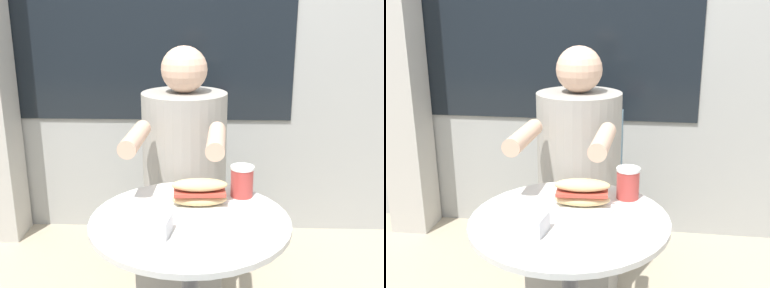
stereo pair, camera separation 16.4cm
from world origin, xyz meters
The scene contains 8 objects.
storefront_wall centered at (0.00, 1.36, 1.40)m, with size 8.00×0.09×2.80m.
lattice_pillar centered at (-1.22, 1.18, 1.20)m, with size 0.23×0.23×2.40m.
cafe_table centered at (0.00, 0.00, 0.51)m, with size 0.67×0.67×0.70m.
diner_chair centered at (-0.04, 0.89, 0.52)m, with size 0.40×0.40×0.87m.
seated_diner centered at (-0.05, 0.54, 0.53)m, with size 0.40×0.69×1.23m.
sandwich_on_plate centered at (0.03, 0.09, 0.75)m, with size 0.23×0.23×0.11m.
drink_cup centered at (0.19, 0.20, 0.76)m, with size 0.09×0.09×0.12m.
napkin_box centered at (-0.10, -0.12, 0.73)m, with size 0.10×0.10×0.06m.
Camera 2 is at (0.22, -1.36, 1.37)m, focal length 42.00 mm.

